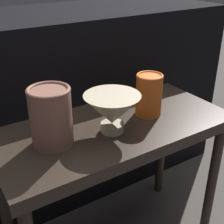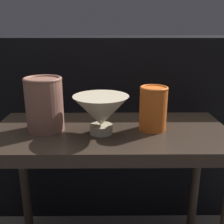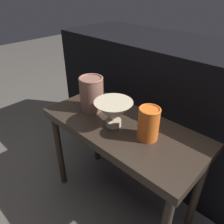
# 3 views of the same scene
# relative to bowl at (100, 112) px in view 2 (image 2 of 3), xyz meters

# --- Properties ---
(table) EXTENTS (0.77, 0.36, 0.53)m
(table) POSITION_rel_bowl_xyz_m (0.03, 0.03, -0.14)
(table) COLOR #2D231C
(table) RESTS_ON ground_plane
(couch_backdrop) EXTENTS (1.55, 0.50, 0.81)m
(couch_backdrop) POSITION_rel_bowl_xyz_m (0.03, 0.52, -0.20)
(couch_backdrop) COLOR black
(couch_backdrop) RESTS_ON ground_plane
(bowl) EXTENTS (0.17, 0.17, 0.12)m
(bowl) POSITION_rel_bowl_xyz_m (0.00, 0.00, 0.00)
(bowl) COLOR #C1B293
(bowl) RESTS_ON table
(vase_textured_left) EXTENTS (0.12, 0.12, 0.17)m
(vase_textured_left) POSITION_rel_bowl_xyz_m (-0.18, 0.03, 0.02)
(vase_textured_left) COLOR brown
(vase_textured_left) RESTS_ON table
(vase_colorful_right) EXTENTS (0.09, 0.09, 0.14)m
(vase_colorful_right) POSITION_rel_bowl_xyz_m (0.16, 0.03, 0.00)
(vase_colorful_right) COLOR orange
(vase_colorful_right) RESTS_ON table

